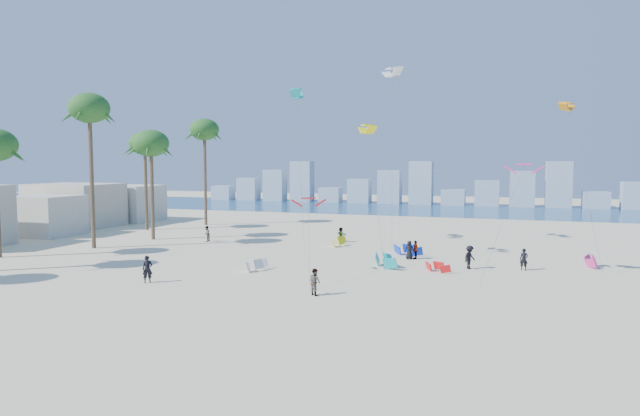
% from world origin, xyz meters
% --- Properties ---
extents(ground, '(220.00, 220.00, 0.00)m').
position_xyz_m(ground, '(0.00, 0.00, 0.00)').
color(ground, beige).
rests_on(ground, ground).
extents(ocean, '(220.00, 220.00, 0.00)m').
position_xyz_m(ocean, '(0.00, 72.00, 0.01)').
color(ocean, navy).
rests_on(ocean, ground).
extents(kitesurfer_near, '(0.82, 0.78, 1.89)m').
position_xyz_m(kitesurfer_near, '(-5.64, 4.51, 0.94)').
color(kitesurfer_near, black).
rests_on(kitesurfer_near, ground).
extents(kitesurfer_mid, '(1.03, 0.98, 1.68)m').
position_xyz_m(kitesurfer_mid, '(6.44, 4.88, 0.84)').
color(kitesurfer_mid, gray).
rests_on(kitesurfer_mid, ground).
extents(kitesurfers_far, '(31.66, 12.05, 1.83)m').
position_xyz_m(kitesurfers_far, '(6.88, 20.90, 0.83)').
color(kitesurfers_far, black).
rests_on(kitesurfers_far, ground).
extents(grounded_kites, '(25.81, 17.01, 0.99)m').
position_xyz_m(grounded_kites, '(9.37, 18.45, 0.43)').
color(grounded_kites, white).
rests_on(grounded_kites, ground).
extents(flying_kites, '(35.73, 24.25, 18.14)m').
position_xyz_m(flying_kites, '(11.14, 21.00, 11.89)').
color(flying_kites, red).
rests_on(flying_kites, ground).
extents(palm_row, '(9.68, 44.80, 14.82)m').
position_xyz_m(palm_row, '(-21.92, 16.17, 10.78)').
color(palm_row, brown).
rests_on(palm_row, ground).
extents(beachfront_buildings, '(11.50, 43.00, 6.00)m').
position_xyz_m(beachfront_buildings, '(-33.69, 20.82, 2.67)').
color(beachfront_buildings, beige).
rests_on(beachfront_buildings, ground).
extents(distant_skyline, '(85.00, 3.00, 8.40)m').
position_xyz_m(distant_skyline, '(-1.19, 82.00, 3.09)').
color(distant_skyline, '#9EADBF').
rests_on(distant_skyline, ground).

